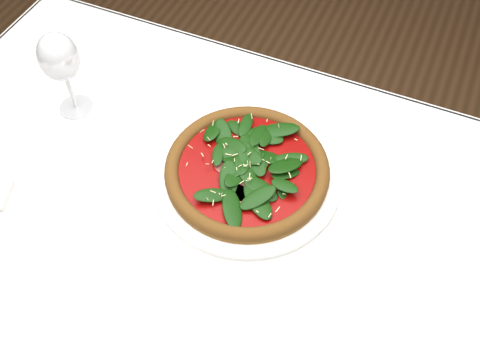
% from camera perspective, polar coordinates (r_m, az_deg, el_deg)
% --- Properties ---
extents(ground, '(6.00, 6.00, 0.00)m').
position_cam_1_polar(ground, '(1.62, -2.84, -17.17)').
color(ground, brown).
rests_on(ground, ground).
extents(dining_table, '(1.21, 0.81, 0.75)m').
position_cam_1_polar(dining_table, '(1.02, -4.32, -5.58)').
color(dining_table, silver).
rests_on(dining_table, ground).
extents(plate, '(0.34, 0.34, 0.01)m').
position_cam_1_polar(plate, '(0.96, 0.75, 0.61)').
color(plate, white).
rests_on(plate, dining_table).
extents(pizza, '(0.38, 0.38, 0.04)m').
position_cam_1_polar(pizza, '(0.95, 0.76, 1.31)').
color(pizza, olive).
rests_on(pizza, plate).
extents(wine_glass, '(0.07, 0.07, 0.18)m').
position_cam_1_polar(wine_glass, '(1.04, -18.73, 12.15)').
color(wine_glass, silver).
rests_on(wine_glass, dining_table).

